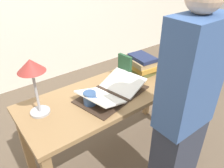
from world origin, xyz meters
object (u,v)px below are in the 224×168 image
at_px(book_stack_tall, 142,64).
at_px(open_book, 112,92).
at_px(book_standing_upright, 125,67).
at_px(person_reader, 182,120).
at_px(reading_lamp, 32,71).
at_px(coffee_mug, 90,99).

bearing_deg(book_stack_tall, open_book, -163.72).
height_order(book_standing_upright, person_reader, person_reader).
relative_size(open_book, book_standing_upright, 2.78).
distance_m(book_stack_tall, book_standing_upright, 0.21).
relative_size(reading_lamp, coffee_mug, 3.44).
xyz_separation_m(book_stack_tall, person_reader, (-0.35, -0.71, -0.01)).
height_order(open_book, book_stack_tall, book_stack_tall).
relative_size(book_standing_upright, person_reader, 0.14).
xyz_separation_m(reading_lamp, coffee_mug, (0.33, -0.13, -0.28)).
xyz_separation_m(book_standing_upright, person_reader, (-0.14, -0.72, -0.04)).
bearing_deg(book_stack_tall, book_standing_upright, 178.02).
relative_size(book_standing_upright, reading_lamp, 0.55).
xyz_separation_m(open_book, person_reader, (0.10, -0.58, 0.05)).
height_order(reading_lamp, person_reader, person_reader).
relative_size(open_book, book_stack_tall, 2.31).
bearing_deg(book_stack_tall, coffee_mug, -168.19).
xyz_separation_m(book_standing_upright, reading_lamp, (-0.79, -0.01, 0.22)).
bearing_deg(reading_lamp, open_book, -13.03).
relative_size(book_stack_tall, coffee_mug, 2.28).
bearing_deg(book_standing_upright, book_stack_tall, -8.55).
bearing_deg(book_standing_upright, person_reader, -107.72).
bearing_deg(book_standing_upright, coffee_mug, -168.86).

